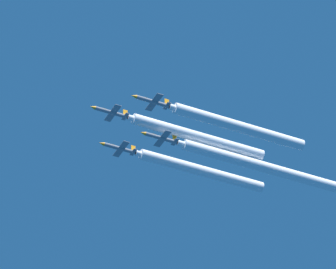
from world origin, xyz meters
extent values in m
cylinder|color=slate|center=(-0.55, 7.15, 194.18)|extent=(1.04, 9.01, 1.04)
cone|color=orange|center=(-0.55, 12.41, 194.18)|extent=(0.99, 1.52, 0.99)
ellipsoid|color=#332D14|center=(-0.55, 9.13, 194.62)|extent=(0.57, 2.09, 0.47)
cube|color=slate|center=(-0.55, 6.70, 194.10)|extent=(7.59, 1.80, 0.11)
cube|color=slate|center=(-0.55, 3.06, 194.18)|extent=(3.22, 1.04, 0.11)
cube|color=orange|center=(-0.55, 3.13, 195.51)|extent=(0.09, 1.23, 1.61)
cylinder|color=black|center=(-0.55, 2.40, 194.18)|extent=(0.78, 0.57, 0.78)
cylinder|color=slate|center=(-11.19, 0.12, 192.61)|extent=(1.04, 9.01, 1.04)
cone|color=orange|center=(-11.19, 5.39, 192.61)|extent=(0.99, 1.52, 0.99)
ellipsoid|color=#332D14|center=(-11.19, 2.11, 193.06)|extent=(0.57, 2.09, 0.47)
cube|color=slate|center=(-11.19, -0.33, 192.53)|extent=(7.59, 1.80, 0.11)
cube|color=slate|center=(-11.19, -3.96, 192.61)|extent=(3.22, 1.04, 0.11)
cube|color=orange|center=(-11.19, -3.89, 193.94)|extent=(0.09, 1.23, 1.61)
cylinder|color=black|center=(-11.19, -4.62, 192.61)|extent=(0.78, 0.57, 0.78)
cylinder|color=slate|center=(10.88, -0.29, 192.38)|extent=(1.04, 9.01, 1.04)
cone|color=orange|center=(10.88, 4.97, 192.38)|extent=(0.99, 1.52, 0.99)
ellipsoid|color=#332D14|center=(10.88, 1.69, 192.83)|extent=(0.57, 2.09, 0.47)
cube|color=slate|center=(10.88, -0.74, 192.30)|extent=(7.59, 1.80, 0.11)
cube|color=slate|center=(10.88, -4.38, 192.38)|extent=(3.22, 1.04, 0.11)
cube|color=orange|center=(10.88, -4.30, 193.71)|extent=(0.09, 1.23, 1.61)
cylinder|color=black|center=(10.88, -5.03, 192.38)|extent=(0.78, 0.57, 0.78)
cylinder|color=slate|center=(-0.20, -7.42, 190.71)|extent=(1.04, 9.01, 1.04)
cone|color=orange|center=(-0.20, -2.16, 190.71)|extent=(0.99, 1.52, 0.99)
ellipsoid|color=#332D14|center=(-0.20, -5.44, 191.16)|extent=(0.57, 2.09, 0.47)
cube|color=slate|center=(-0.20, -7.87, 190.63)|extent=(7.59, 1.80, 0.11)
cube|color=slate|center=(-0.20, -11.51, 190.71)|extent=(3.22, 1.04, 0.11)
cube|color=orange|center=(-0.20, -11.43, 192.04)|extent=(0.09, 1.23, 1.61)
cylinder|color=black|center=(-0.20, -12.16, 190.71)|extent=(0.78, 0.57, 0.78)
cylinder|color=white|center=(-0.55, -14.47, 194.18)|extent=(1.56, 33.63, 1.56)
cylinder|color=white|center=(-0.55, -18.51, 194.18)|extent=(2.96, 38.68, 2.96)
cylinder|color=white|center=(-11.19, -21.20, 192.61)|extent=(1.56, 33.05, 1.56)
cylinder|color=white|center=(-11.19, -25.17, 192.61)|extent=(2.96, 38.01, 2.96)
cylinder|color=white|center=(10.88, -21.37, 192.38)|extent=(1.56, 32.54, 1.56)
cylinder|color=white|center=(10.88, -25.27, 192.38)|extent=(2.96, 37.42, 2.96)
cylinder|color=white|center=(-0.20, -33.45, 190.71)|extent=(1.56, 42.45, 1.56)
cylinder|color=white|center=(-0.20, -38.54, 190.71)|extent=(2.96, 48.82, 2.96)
camera|label=1|loc=(-233.31, 101.47, 1.24)|focal=129.74mm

